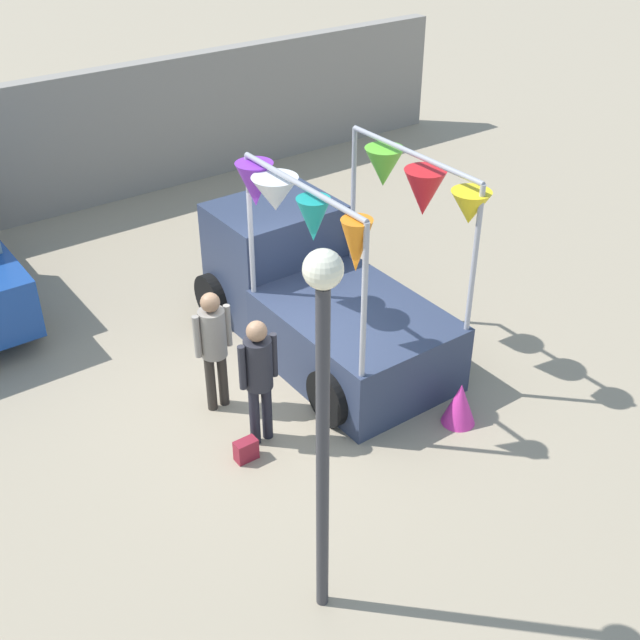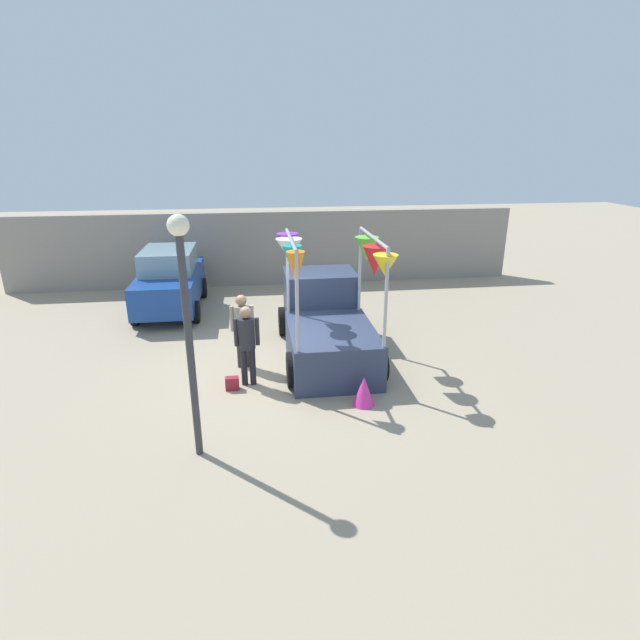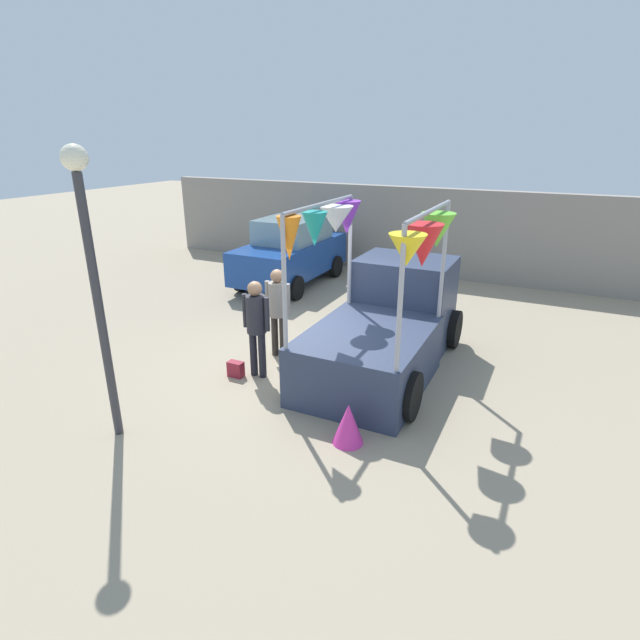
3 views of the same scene
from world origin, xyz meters
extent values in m
plane|color=gray|center=(0.00, 0.00, 0.00)|extent=(60.00, 60.00, 0.00)
cube|color=#2D3851|center=(1.15, -0.08, 0.50)|extent=(1.90, 2.60, 1.00)
cube|color=#2D3851|center=(1.15, 1.92, 0.90)|extent=(1.80, 1.40, 1.80)
cube|color=#8CB2C6|center=(1.15, 1.92, 1.35)|extent=(1.76, 1.37, 0.60)
cylinder|color=black|center=(0.20, 2.27, 0.38)|extent=(0.22, 0.76, 0.76)
cylinder|color=black|center=(2.10, 2.27, 0.38)|extent=(0.22, 0.76, 0.76)
cylinder|color=black|center=(0.20, -0.78, 0.38)|extent=(0.22, 0.76, 0.76)
cylinder|color=black|center=(2.10, -0.78, 0.38)|extent=(0.22, 0.76, 0.76)
cylinder|color=#A5A5AD|center=(0.28, 1.14, 2.01)|extent=(0.07, 0.07, 2.01)
cylinder|color=#A5A5AD|center=(2.02, 1.14, 2.01)|extent=(0.07, 0.07, 2.01)
cylinder|color=#A5A5AD|center=(0.28, -1.30, 2.01)|extent=(0.07, 0.07, 2.01)
cylinder|color=#A5A5AD|center=(2.02, -1.30, 2.01)|extent=(0.07, 0.07, 2.01)
cylinder|color=#A5A5AD|center=(0.28, -0.08, 3.01)|extent=(0.07, 2.44, 0.07)
cylinder|color=#A5A5AD|center=(2.02, -0.08, 3.01)|extent=(0.07, 2.44, 0.07)
cone|color=orange|center=(0.28, -1.13, 2.66)|extent=(0.40, 0.40, 0.64)
cone|color=yellow|center=(2.02, -1.13, 2.65)|extent=(0.64, 0.64, 0.42)
cone|color=teal|center=(0.28, -0.32, 2.66)|extent=(0.57, 0.57, 0.54)
cone|color=red|center=(2.02, -0.32, 2.56)|extent=(0.67, 0.67, 0.62)
cone|color=white|center=(0.28, 0.50, 2.70)|extent=(0.83, 0.83, 0.44)
cone|color=#66CC33|center=(2.02, 0.50, 2.65)|extent=(0.64, 0.64, 0.54)
cone|color=purple|center=(0.28, 0.97, 2.66)|extent=(0.68, 0.68, 0.59)
cylinder|color=black|center=(-2.21, 3.56, 0.32)|extent=(0.18, 0.64, 0.64)
cylinder|color=black|center=(-0.80, -0.58, 0.42)|extent=(0.13, 0.13, 0.84)
cylinder|color=black|center=(-0.62, -0.58, 0.42)|extent=(0.13, 0.13, 0.84)
cylinder|color=#26262D|center=(-0.71, -0.58, 1.17)|extent=(0.34, 0.34, 0.66)
sphere|color=#997051|center=(-0.71, -0.58, 1.63)|extent=(0.25, 0.25, 0.25)
cylinder|color=#26262D|center=(-0.93, -0.58, 1.20)|extent=(0.09, 0.09, 0.60)
cylinder|color=#26262D|center=(-0.49, -0.58, 1.20)|extent=(0.09, 0.09, 0.60)
cylinder|color=#2D2823|center=(-0.91, 0.33, 0.41)|extent=(0.13, 0.13, 0.83)
cylinder|color=#2D2823|center=(-0.73, 0.33, 0.41)|extent=(0.13, 0.13, 0.83)
cylinder|color=gray|center=(-0.82, 0.33, 1.15)|extent=(0.34, 0.34, 0.65)
sphere|color=#997051|center=(-0.82, 0.33, 1.61)|extent=(0.25, 0.25, 0.25)
cylinder|color=gray|center=(-1.04, 0.33, 1.19)|extent=(0.09, 0.09, 0.59)
cylinder|color=gray|center=(-0.60, 0.33, 1.19)|extent=(0.09, 0.09, 0.59)
cube|color=maroon|center=(-1.06, -0.78, 0.14)|extent=(0.28, 0.16, 0.28)
cylinder|color=#333338|center=(-1.54, -3.01, 1.82)|extent=(0.12, 0.12, 3.63)
sphere|color=#F2EDCC|center=(-1.54, -3.01, 3.79)|extent=(0.32, 0.32, 0.32)
cube|color=gray|center=(0.00, 7.52, 1.30)|extent=(18.00, 0.36, 2.60)
cone|color=#D83399|center=(1.53, -1.78, 0.30)|extent=(0.50, 0.50, 0.60)
camera|label=1|loc=(-4.64, -7.27, 6.69)|focal=45.00mm
camera|label=2|loc=(-0.50, -10.32, 4.91)|focal=28.00mm
camera|label=3|loc=(3.79, -7.30, 4.05)|focal=28.00mm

